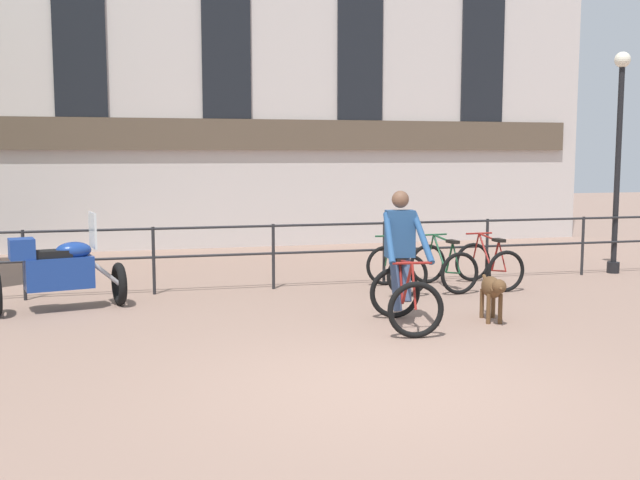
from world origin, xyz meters
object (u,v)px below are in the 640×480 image
dog (493,289)px  street_lamp (618,150)px  cyclist_with_bike (403,266)px  parked_bicycle_near_lamp (396,269)px  parked_motorcycle (58,271)px  parked_bicycle_mid_right (489,265)px  parked_bicycle_mid_left (443,267)px

dog → street_lamp: street_lamp is taller
cyclist_with_bike → parked_bicycle_near_lamp: cyclist_with_bike is taller
dog → parked_motorcycle: 5.88m
cyclist_with_bike → parked_bicycle_mid_right: cyclist_with_bike is taller
cyclist_with_bike → street_lamp: bearing=37.1°
parked_motorcycle → parked_bicycle_near_lamp: (5.04, 0.26, -0.20)m
parked_bicycle_mid_left → parked_motorcycle: bearing=-2.8°
dog → parked_bicycle_mid_left: 2.40m
cyclist_with_bike → parked_bicycle_mid_right: bearing=51.2°
dog → parked_bicycle_near_lamp: parked_bicycle_near_lamp is taller
dog → parked_bicycle_near_lamp: bearing=113.6°
cyclist_with_bike → parked_bicycle_mid_left: 2.77m
parked_bicycle_near_lamp → cyclist_with_bike: bearing=72.6°
parked_bicycle_mid_right → dog: bearing=60.7°
parked_motorcycle → parked_bicycle_near_lamp: bearing=-99.8°
dog → parked_bicycle_mid_right: size_ratio=0.80×
dog → parked_motorcycle: bearing=171.8°
cyclist_with_bike → street_lamp: 6.19m
parked_motorcycle → parked_bicycle_mid_right: 6.66m
parked_motorcycle → parked_bicycle_near_lamp: size_ratio=1.64×
cyclist_with_bike → parked_bicycle_mid_right: 3.29m
cyclist_with_bike → street_lamp: size_ratio=0.43×
dog → street_lamp: bearing=50.5°
parked_bicycle_near_lamp → street_lamp: 4.90m
cyclist_with_bike → parked_bicycle_mid_right: (2.36, 2.26, -0.41)m
dog → parked_bicycle_mid_right: 2.65m
parked_bicycle_near_lamp → parked_bicycle_mid_right: same height
parked_motorcycle → street_lamp: street_lamp is taller
cyclist_with_bike → parked_bicycle_near_lamp: size_ratio=1.52×
dog → parked_bicycle_mid_left: size_ratio=0.79×
parked_motorcycle → parked_bicycle_mid_left: (5.85, 0.26, -0.20)m
dog → parked_bicycle_near_lamp: size_ratio=0.82×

